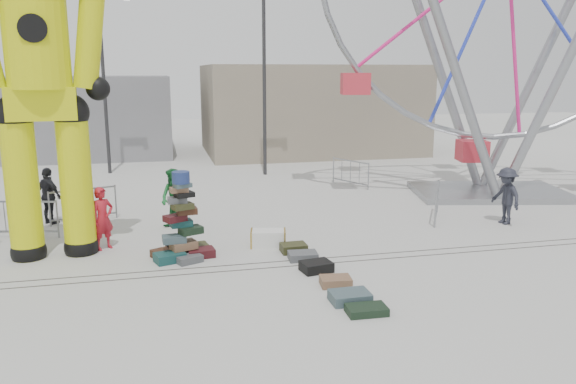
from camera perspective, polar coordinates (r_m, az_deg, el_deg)
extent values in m
plane|color=#9E9E99|center=(13.00, -4.59, -8.82)|extent=(90.00, 90.00, 0.00)
cube|color=#47443F|center=(13.56, -4.98, -7.92)|extent=(40.00, 0.04, 0.01)
cube|color=#47443F|center=(13.93, -5.22, -7.37)|extent=(40.00, 0.04, 0.01)
cube|color=gray|center=(33.26, 2.18, 8.44)|extent=(12.00, 8.00, 5.00)
cube|color=gray|center=(34.37, -20.36, 7.31)|extent=(10.00, 8.00, 4.40)
cylinder|color=#2D2D30|center=(25.47, -2.42, 10.68)|extent=(0.16, 0.16, 8.00)
cylinder|color=#2D2D30|center=(27.12, -18.18, 10.19)|extent=(0.16, 0.16, 8.00)
cube|color=#174646|center=(14.36, -11.92, -6.50)|extent=(0.84, 0.70, 0.24)
cube|color=#461217|center=(14.59, -8.83, -6.12)|extent=(0.73, 0.55, 0.22)
cube|color=#412315|center=(14.78, -12.42, -6.06)|extent=(0.76, 0.68, 0.20)
cube|color=#36381C|center=(15.00, -9.41, -5.62)|extent=(0.73, 0.57, 0.22)
cube|color=#515458|center=(14.23, -10.02, -6.71)|extent=(0.73, 0.63, 0.18)
cube|color=black|center=(15.06, -11.11, -5.66)|extent=(0.65, 0.50, 0.20)
cube|color=brown|center=(14.53, -10.56, -5.32)|extent=(0.74, 0.63, 0.20)
cube|color=#41565D|center=(14.44, -11.49, -4.69)|extent=(0.61, 0.44, 0.18)
cube|color=black|center=(14.46, -9.85, -3.84)|extent=(0.66, 0.56, 0.18)
cube|color=#174646|center=(14.50, -10.81, -3.13)|extent=(0.61, 0.47, 0.16)
cube|color=#461217|center=(14.37, -11.40, -2.62)|extent=(0.64, 0.57, 0.16)
cube|color=#412315|center=(14.38, -10.24, -1.90)|extent=(0.53, 0.39, 0.16)
cube|color=#36381C|center=(14.22, -10.67, -1.43)|extent=(0.60, 0.50, 0.15)
cube|color=#515458|center=(14.27, -11.18, -0.80)|extent=(0.49, 0.35, 0.15)
cube|color=black|center=(14.22, -10.49, -0.26)|extent=(0.54, 0.46, 0.13)
cube|color=brown|center=(14.20, -11.02, 0.23)|extent=(0.48, 0.36, 0.13)
cube|color=#41565D|center=(14.13, -10.67, 0.67)|extent=(0.49, 0.42, 0.11)
cylinder|color=navy|center=(14.11, -10.84, 1.47)|extent=(0.44, 0.44, 0.29)
sphere|color=black|center=(15.76, -24.84, -5.51)|extent=(0.87, 0.87, 0.87)
cylinder|color=#D1D90B|center=(15.37, -25.38, 0.39)|extent=(0.80, 0.80, 3.66)
sphere|color=black|center=(15.14, -26.01, 7.18)|extent=(0.91, 0.91, 0.91)
sphere|color=black|center=(15.66, -20.25, -5.23)|extent=(0.87, 0.87, 0.87)
cylinder|color=#D1D90B|center=(15.27, -20.71, 0.72)|extent=(0.80, 0.80, 3.66)
sphere|color=black|center=(15.04, -21.23, 7.56)|extent=(0.91, 0.91, 0.91)
cube|color=#D1D90B|center=(15.06, -23.70, 8.24)|extent=(1.68, 1.07, 0.80)
cylinder|color=#D1D90B|center=(15.07, -24.27, 14.73)|extent=(1.49, 1.49, 2.74)
cylinder|color=#D1D90B|center=(15.02, -19.53, 14.67)|extent=(0.99, 0.69, 2.57)
sphere|color=black|center=(15.00, -18.75, 9.91)|extent=(0.59, 0.59, 0.59)
cube|color=gray|center=(22.87, 19.74, -0.01)|extent=(6.18, 4.48, 0.22)
cylinder|color=gray|center=(20.88, 16.87, 11.15)|extent=(3.87, 1.17, 9.06)
cylinder|color=gray|center=(22.20, 25.86, 10.50)|extent=(3.87, 1.17, 9.06)
cylinder|color=gray|center=(22.81, 15.35, 11.28)|extent=(3.87, 1.17, 9.06)
cylinder|color=gray|center=(24.03, 23.73, 10.72)|extent=(3.87, 1.17, 9.06)
cube|color=red|center=(22.61, 20.02, 3.86)|extent=(1.20, 1.20, 0.78)
cube|color=silver|center=(15.26, -2.03, -4.72)|extent=(1.04, 0.73, 0.44)
cube|color=#36381C|center=(14.78, 0.57, -5.71)|extent=(0.68, 0.51, 0.23)
cube|color=#515458|center=(14.22, 1.52, -6.51)|extent=(0.76, 0.57, 0.20)
cube|color=black|center=(13.43, 2.90, -7.57)|extent=(0.80, 0.66, 0.24)
cube|color=brown|center=(12.61, 4.86, -9.03)|extent=(0.72, 0.56, 0.20)
cube|color=#41565D|center=(11.79, 6.31, -10.55)|extent=(0.81, 0.58, 0.22)
cube|color=black|center=(11.31, 7.99, -11.78)|extent=(0.81, 0.51, 0.16)
imported|color=#AD1825|center=(15.64, -18.29, -2.56)|extent=(0.73, 0.69, 1.68)
imported|color=#18602B|center=(17.06, -11.49, -0.73)|extent=(1.11, 1.12, 1.83)
imported|color=black|center=(18.82, -23.12, -0.37)|extent=(1.05, 1.03, 1.77)
imported|color=#22232D|center=(18.59, 21.27, -0.38)|extent=(0.78, 1.21, 1.76)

